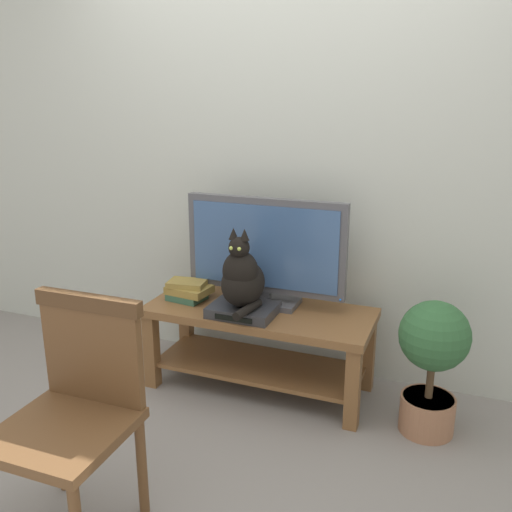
{
  "coord_description": "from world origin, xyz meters",
  "views": [
    {
      "loc": [
        0.99,
        -2.14,
        1.61
      ],
      "look_at": [
        -0.02,
        0.43,
        0.79
      ],
      "focal_mm": 38.67,
      "sensor_mm": 36.0,
      "label": 1
    }
  ],
  "objects": [
    {
      "name": "ground_plane",
      "position": [
        0.0,
        0.0,
        0.0
      ],
      "size": [
        12.0,
        12.0,
        0.0
      ],
      "primitive_type": "plane",
      "color": "gray"
    },
    {
      "name": "back_wall",
      "position": [
        0.0,
        0.89,
        1.4
      ],
      "size": [
        7.0,
        0.12,
        2.8
      ],
      "primitive_type": "cube",
      "color": "#B7BCB2",
      "rests_on": "ground"
    },
    {
      "name": "tv_stand",
      "position": [
        -0.02,
        0.48,
        0.33
      ],
      "size": [
        1.24,
        0.51,
        0.48
      ],
      "color": "brown",
      "rests_on": "ground"
    },
    {
      "name": "tv",
      "position": [
        -0.02,
        0.57,
        0.79
      ],
      "size": [
        0.9,
        0.2,
        0.6
      ],
      "color": "#4C4C51",
      "rests_on": "tv_stand"
    },
    {
      "name": "media_box",
      "position": [
        -0.07,
        0.37,
        0.5
      ],
      "size": [
        0.34,
        0.27,
        0.06
      ],
      "color": "#2D2D30",
      "rests_on": "tv_stand"
    },
    {
      "name": "cat",
      "position": [
        -0.07,
        0.36,
        0.69
      ],
      "size": [
        0.22,
        0.36,
        0.43
      ],
      "color": "black",
      "rests_on": "media_box"
    },
    {
      "name": "wooden_chair",
      "position": [
        -0.28,
        -0.71,
        0.52
      ],
      "size": [
        0.45,
        0.46,
        0.89
      ],
      "color": "brown",
      "rests_on": "ground"
    },
    {
      "name": "book_stack",
      "position": [
        -0.45,
        0.47,
        0.53
      ],
      "size": [
        0.25,
        0.2,
        0.11
      ],
      "color": "#38664C",
      "rests_on": "tv_stand"
    },
    {
      "name": "potted_plant",
      "position": [
        0.91,
        0.39,
        0.4
      ],
      "size": [
        0.33,
        0.33,
        0.68
      ],
      "color": "#9E6B4C",
      "rests_on": "ground"
    }
  ]
}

